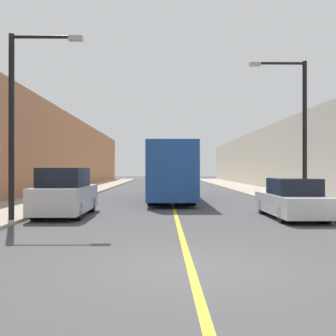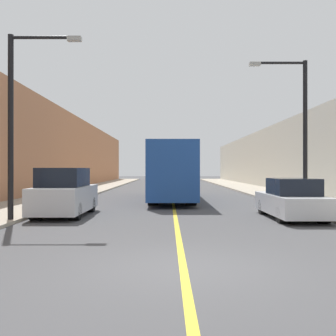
# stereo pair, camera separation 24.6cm
# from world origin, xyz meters

# --- Properties ---
(ground_plane) EXTENTS (200.00, 200.00, 0.00)m
(ground_plane) POSITION_xyz_m (0.00, 0.00, 0.00)
(ground_plane) COLOR #474749
(sidewalk_left) EXTENTS (3.87, 72.00, 0.12)m
(sidewalk_left) POSITION_xyz_m (-7.60, 30.00, 0.06)
(sidewalk_left) COLOR #A89E8C
(sidewalk_left) RESTS_ON ground
(sidewalk_right) EXTENTS (3.87, 72.00, 0.12)m
(sidewalk_right) POSITION_xyz_m (7.60, 30.00, 0.06)
(sidewalk_right) COLOR #A89E8C
(sidewalk_right) RESTS_ON ground
(building_row_left) EXTENTS (4.00, 72.00, 7.30)m
(building_row_left) POSITION_xyz_m (-11.53, 30.00, 3.65)
(building_row_left) COLOR #B2724C
(building_row_left) RESTS_ON ground
(building_row_right) EXTENTS (4.00, 72.00, 6.10)m
(building_row_right) POSITION_xyz_m (11.53, 30.00, 3.05)
(building_row_right) COLOR #B7B2A3
(building_row_right) RESTS_ON ground
(road_center_line) EXTENTS (0.16, 72.00, 0.01)m
(road_center_line) POSITION_xyz_m (0.00, 30.00, 0.00)
(road_center_line) COLOR gold
(road_center_line) RESTS_ON ground
(bus) EXTENTS (2.58, 12.22, 3.36)m
(bus) POSITION_xyz_m (-0.07, 17.01, 1.81)
(bus) COLOR #1E4793
(bus) RESTS_ON ground
(parked_suv_left) EXTENTS (1.88, 4.53, 1.98)m
(parked_suv_left) POSITION_xyz_m (-4.55, 8.51, 0.91)
(parked_suv_left) COLOR silver
(parked_suv_left) RESTS_ON ground
(car_right_near) EXTENTS (1.82, 4.53, 1.57)m
(car_right_near) POSITION_xyz_m (4.52, 7.64, 0.70)
(car_right_near) COLOR silver
(car_right_near) RESTS_ON ground
(street_lamp_left) EXTENTS (2.64, 0.24, 6.65)m
(street_lamp_left) POSITION_xyz_m (-5.70, 6.47, 3.97)
(street_lamp_left) COLOR black
(street_lamp_left) RESTS_ON sidewalk_left
(street_lamp_right) EXTENTS (2.64, 0.24, 6.75)m
(street_lamp_right) POSITION_xyz_m (5.71, 10.23, 4.03)
(street_lamp_right) COLOR black
(street_lamp_right) RESTS_ON sidewalk_right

